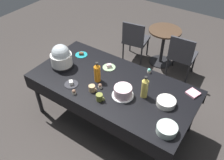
# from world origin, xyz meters

# --- Properties ---
(ground) EXTENTS (9.00, 9.00, 0.00)m
(ground) POSITION_xyz_m (0.00, 0.00, 0.00)
(ground) COLOR #383330
(potluck_table) EXTENTS (2.20, 1.10, 0.75)m
(potluck_table) POSITION_xyz_m (0.00, 0.00, 0.69)
(potluck_table) COLOR black
(potluck_table) RESTS_ON ground
(frosted_layer_cake) EXTENTS (0.27, 0.27, 0.14)m
(frosted_layer_cake) POSITION_xyz_m (0.25, -0.13, 0.82)
(frosted_layer_cake) COLOR silver
(frosted_layer_cake) RESTS_ON potluck_table
(slow_cooker) EXTENTS (0.31, 0.31, 0.35)m
(slow_cooker) POSITION_xyz_m (-0.79, -0.10, 0.91)
(slow_cooker) COLOR black
(slow_cooker) RESTS_ON potluck_table
(glass_salad_bowl) EXTENTS (0.22, 0.22, 0.09)m
(glass_salad_bowl) POSITION_xyz_m (0.92, -0.33, 0.79)
(glass_salad_bowl) COLOR #B2C6BC
(glass_salad_bowl) RESTS_ON potluck_table
(ceramic_snack_bowl) EXTENTS (0.23, 0.23, 0.07)m
(ceramic_snack_bowl) POSITION_xyz_m (0.75, 0.04, 0.79)
(ceramic_snack_bowl) COLOR silver
(ceramic_snack_bowl) RESTS_ON potluck_table
(dessert_plate_teal) EXTENTS (0.18, 0.18, 0.04)m
(dessert_plate_teal) POSITION_xyz_m (-0.76, 0.28, 0.76)
(dessert_plate_teal) COLOR teal
(dessert_plate_teal) RESTS_ON potluck_table
(dessert_plate_charcoal) EXTENTS (0.18, 0.18, 0.06)m
(dessert_plate_charcoal) POSITION_xyz_m (-0.42, -0.33, 0.76)
(dessert_plate_charcoal) COLOR #2D2D33
(dessert_plate_charcoal) RESTS_ON potluck_table
(dessert_plate_sage) EXTENTS (0.19, 0.19, 0.06)m
(dessert_plate_sage) POSITION_xyz_m (-0.22, 0.25, 0.76)
(dessert_plate_sage) COLOR #8CA87F
(dessert_plate_sage) RESTS_ON potluck_table
(cupcake_vanilla) EXTENTS (0.05, 0.05, 0.07)m
(cupcake_vanilla) POSITION_xyz_m (-0.27, -0.44, 0.78)
(cupcake_vanilla) COLOR beige
(cupcake_vanilla) RESTS_ON potluck_table
(cupcake_berry) EXTENTS (0.05, 0.05, 0.07)m
(cupcake_berry) POSITION_xyz_m (-0.07, -0.17, 0.78)
(cupcake_berry) COLOR beige
(cupcake_berry) RESTS_ON potluck_table
(cupcake_mint) EXTENTS (0.05, 0.05, 0.07)m
(cupcake_mint) POSITION_xyz_m (0.30, 0.47, 0.78)
(cupcake_mint) COLOR beige
(cupcake_mint) RESTS_ON potluck_table
(soda_bottle_orange_juice) EXTENTS (0.09, 0.09, 0.29)m
(soda_bottle_orange_juice) POSITION_xyz_m (-0.19, -0.07, 0.89)
(soda_bottle_orange_juice) COLOR orange
(soda_bottle_orange_juice) RESTS_ON potluck_table
(soda_bottle_ginger_ale) EXTENTS (0.08, 0.08, 0.31)m
(soda_bottle_ginger_ale) POSITION_xyz_m (0.47, 0.02, 0.89)
(soda_bottle_ginger_ale) COLOR gold
(soda_bottle_ginger_ale) RESTS_ON potluck_table
(coffee_mug_olive) EXTENTS (0.12, 0.08, 0.09)m
(coffee_mug_olive) POSITION_xyz_m (0.06, -0.35, 0.80)
(coffee_mug_olive) COLOR olive
(coffee_mug_olive) RESTS_ON potluck_table
(coffee_mug_tan) EXTENTS (0.12, 0.08, 0.09)m
(coffee_mug_tan) POSITION_xyz_m (-0.12, -0.27, 0.79)
(coffee_mug_tan) COLOR tan
(coffee_mug_tan) RESTS_ON potluck_table
(paper_napkin_stack) EXTENTS (0.18, 0.18, 0.02)m
(paper_napkin_stack) POSITION_xyz_m (0.96, 0.40, 0.76)
(paper_napkin_stack) COLOR pink
(paper_napkin_stack) RESTS_ON potluck_table
(maroon_chair_left) EXTENTS (0.50, 0.50, 0.85)m
(maroon_chair_left) POSITION_xyz_m (-0.54, 1.57, 0.49)
(maroon_chair_left) COLOR #333338
(maroon_chair_left) RESTS_ON ground
(maroon_chair_right) EXTENTS (0.46, 0.46, 0.85)m
(maroon_chair_right) POSITION_xyz_m (0.40, 1.57, 0.49)
(maroon_chair_right) COLOR #333338
(maroon_chair_right) RESTS_ON ground
(round_cafe_table) EXTENTS (0.60, 0.60, 0.72)m
(round_cafe_table) POSITION_xyz_m (-0.05, 1.80, 0.50)
(round_cafe_table) COLOR #473323
(round_cafe_table) RESTS_ON ground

